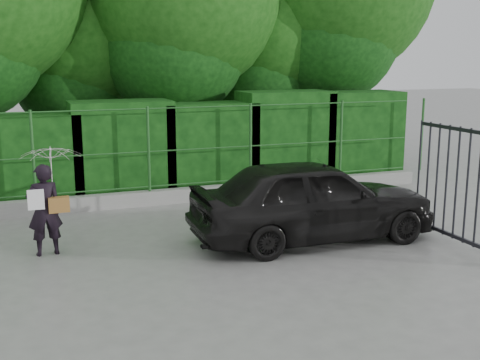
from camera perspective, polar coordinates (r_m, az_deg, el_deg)
name	(u,v)px	position (r m, az deg, el deg)	size (l,w,h in m)	color
ground	(190,279)	(8.73, -4.76, -9.31)	(80.00, 80.00, 0.00)	gray
kerb	(131,199)	(12.90, -10.26, -1.83)	(14.00, 0.25, 0.30)	#9E9E99
fence	(140,150)	(12.74, -9.45, 2.85)	(14.13, 0.06, 1.80)	#225822
hedge	(127,149)	(13.71, -10.67, 2.88)	(14.20, 1.20, 2.29)	black
woman	(50,183)	(9.94, -17.57, -0.27)	(0.95, 0.97, 1.75)	black
car	(312,199)	(10.36, 6.89, -1.83)	(1.69, 4.21, 1.43)	black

